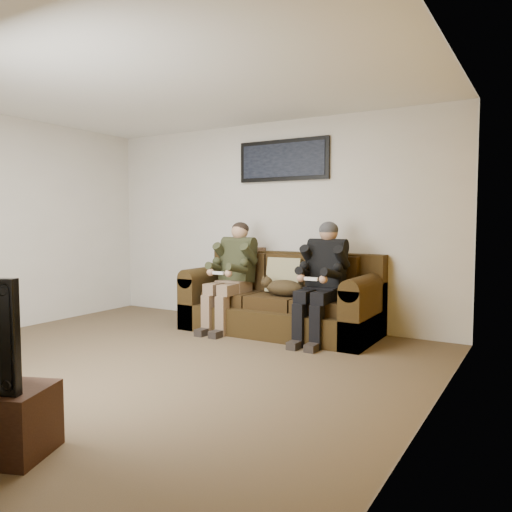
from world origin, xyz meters
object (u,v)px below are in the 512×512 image
Objects in this scene: person_left at (232,269)px; cat at (283,287)px; framed_poster at (283,160)px; person_right at (322,274)px; sofa at (283,302)px.

person_left is 2.00× the size of cat.
person_left is 1.52m from framed_poster.
person_left is 1.19m from person_right.
person_left is at bearing -161.97° from sofa.
cat is at bearing 0.54° from person_left.
sofa is 0.30m from cat.
sofa is 1.74× the size of person_right.
person_right is 2.01× the size of cat.
framed_poster is at bearing 117.77° from cat.
framed_poster reaches higher than sofa.
person_left is 1.05× the size of framed_poster.
person_right is at bearing -0.72° from cat.
person_right reaches higher than sofa.
framed_poster is at bearing 55.60° from person_left.
sofa is 0.74m from person_right.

